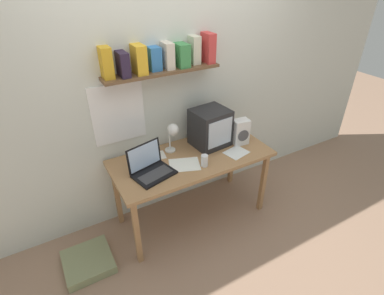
{
  "coord_description": "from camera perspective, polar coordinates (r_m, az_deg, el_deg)",
  "views": [
    {
      "loc": [
        -1.15,
        -2.04,
        2.3
      ],
      "look_at": [
        0.0,
        0.0,
        0.85
      ],
      "focal_mm": 28.0,
      "sensor_mm": 36.0,
      "label": 1
    }
  ],
  "objects": [
    {
      "name": "loose_paper_near_laptop",
      "position": [
        2.84,
        -7.39,
        -1.69
      ],
      "size": [
        0.25,
        0.18,
        0.0
      ],
      "rotation": [
        0.0,
        0.0,
        -0.17
      ],
      "color": "white",
      "rests_on": "corner_desk"
    },
    {
      "name": "laptop",
      "position": [
        2.6,
        -8.02,
        -3.58
      ],
      "size": [
        0.39,
        0.34,
        0.25
      ],
      "rotation": [
        0.0,
        0.0,
        0.25
      ],
      "color": "black",
      "rests_on": "corner_desk"
    },
    {
      "name": "corner_desk",
      "position": [
        2.85,
        -0.0,
        -2.89
      ],
      "size": [
        1.51,
        0.68,
        0.75
      ],
      "color": "#A4764B",
      "rests_on": "ground_plane"
    },
    {
      "name": "crt_monitor",
      "position": [
        2.92,
        3.48,
        3.78
      ],
      "size": [
        0.36,
        0.34,
        0.37
      ],
      "rotation": [
        0.0,
        0.0,
        0.1
      ],
      "color": "#232326",
      "rests_on": "corner_desk"
    },
    {
      "name": "ground_plane",
      "position": [
        3.29,
        -0.0,
        -12.62
      ],
      "size": [
        12.0,
        12.0,
        0.0
      ],
      "primitive_type": "plane",
      "color": "#9C7961"
    },
    {
      "name": "printed_handout",
      "position": [
        2.7,
        -1.46,
        -3.27
      ],
      "size": [
        0.33,
        0.29,
        0.0
      ],
      "rotation": [
        0.0,
        0.0,
        -0.36
      ],
      "color": "white",
      "rests_on": "corner_desk"
    },
    {
      "name": "back_wall",
      "position": [
        2.87,
        -3.99,
        11.49
      ],
      "size": [
        5.6,
        0.24,
        2.6
      ],
      "color": "silver",
      "rests_on": "ground_plane"
    },
    {
      "name": "open_notebook",
      "position": [
        2.9,
        8.45,
        -0.94
      ],
      "size": [
        0.24,
        0.22,
        0.0
      ],
      "rotation": [
        0.0,
        0.0,
        0.22
      ],
      "color": "white",
      "rests_on": "corner_desk"
    },
    {
      "name": "desk_lamp",
      "position": [
        2.75,
        -3.73,
        2.92
      ],
      "size": [
        0.11,
        0.17,
        0.31
      ],
      "rotation": [
        0.0,
        0.0,
        0.13
      ],
      "color": "silver",
      "rests_on": "corner_desk"
    },
    {
      "name": "juice_glass",
      "position": [
        2.67,
        2.39,
        -2.62
      ],
      "size": [
        0.06,
        0.06,
        0.11
      ],
      "color": "white",
      "rests_on": "corner_desk"
    },
    {
      "name": "floor_cushion",
      "position": [
        2.99,
        -19.16,
        -19.87
      ],
      "size": [
        0.41,
        0.41,
        0.08
      ],
      "color": "gray",
      "rests_on": "ground_plane"
    },
    {
      "name": "space_heater",
      "position": [
        3.0,
        9.21,
        2.95
      ],
      "size": [
        0.17,
        0.13,
        0.26
      ],
      "rotation": [
        0.0,
        0.0,
        -0.12
      ],
      "color": "white",
      "rests_on": "corner_desk"
    }
  ]
}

